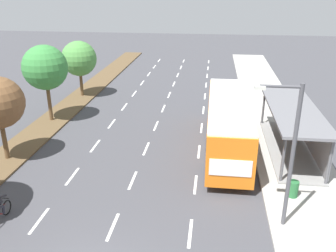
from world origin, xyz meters
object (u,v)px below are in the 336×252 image
median_tree_third (45,68)px  median_tree_fourth (79,59)px  trash_bin (293,189)px  bus (228,120)px  streetlight (289,148)px  bus_shelter (296,125)px

median_tree_third → median_tree_fourth: bearing=89.0°
median_tree_fourth → trash_bin: size_ratio=6.09×
bus → median_tree_fourth: bearing=142.7°
streetlight → bus: bearing=105.6°
median_tree_fourth → streetlight: 23.94m
median_tree_fourth → streetlight: size_ratio=0.80×
bus → streetlight: size_ratio=1.74×
trash_bin → bus_shelter: bearing=79.3°
bus_shelter → streetlight: bearing=-104.6°
bus_shelter → median_tree_third: (-17.92, 3.27, 2.43)m
bus → trash_bin: bearing=-59.4°
bus_shelter → streetlight: 8.59m
bus_shelter → median_tree_third: bearing=169.6°
median_tree_third → bus_shelter: bearing=-10.4°
bus_shelter → median_tree_fourth: size_ratio=1.85×
bus_shelter → bus: size_ratio=0.85×
median_tree_third → streetlight: bearing=-35.7°
bus_shelter → bus: 4.29m
bus_shelter → median_tree_third: median_tree_third is taller
bus → trash_bin: (3.20, -5.42, -1.49)m
bus_shelter → trash_bin: 5.94m
streetlight → trash_bin: (1.03, 2.37, -3.31)m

